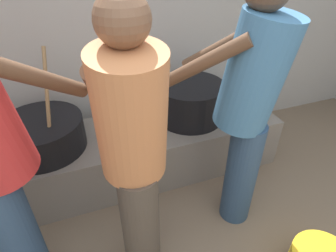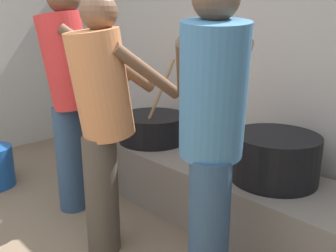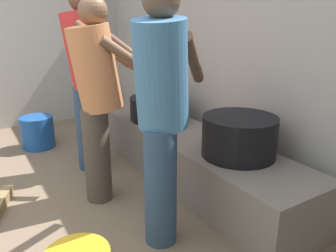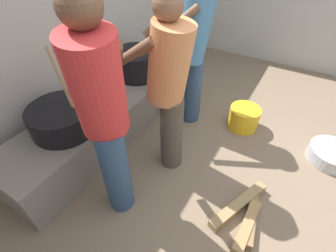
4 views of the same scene
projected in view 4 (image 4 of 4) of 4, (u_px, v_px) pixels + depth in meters
The scene contains 11 objects.
ground_plane at pixel (277, 188), 2.11m from camera, with size 10.54×10.54×0.00m, color #75604C.
block_enclosure_rear at pixel (68, 28), 2.35m from camera, with size 5.47×0.20×1.99m, color #ADA8A0.
hearth_ledge at pixel (112, 114), 2.59m from camera, with size 2.44×0.60×0.41m, color slate.
cooking_pot_main at pixel (63, 118), 2.03m from camera, with size 0.56×0.56×0.67m.
cooking_pot_secondary at pixel (137, 63), 2.73m from camera, with size 0.53×0.53×0.29m.
cook_in_blue_shirt at pixel (192, 46), 2.28m from camera, with size 0.68×0.69×1.56m.
cook_in_orange_shirt at pixel (169, 84), 1.81m from camera, with size 0.39×0.67×1.51m.
cook_in_red_shirt at pixel (103, 112), 1.43m from camera, with size 0.70×0.70×1.62m.
bucket_yellow_plastic at pixel (244, 118), 2.67m from camera, with size 0.33×0.33×0.25m, color gold.
metal_mixing_bowl at pixel (331, 155), 2.32m from camera, with size 0.42×0.42×0.14m, color #B7B7BC.
firewood_pile at pixel (244, 215), 1.88m from camera, with size 0.67×0.35×0.08m.
Camera 4 is at (-1.56, 0.20, 1.80)m, focal length 25.43 mm.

